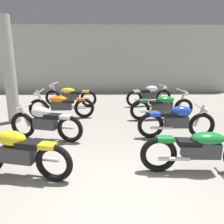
# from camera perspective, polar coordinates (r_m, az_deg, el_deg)

# --- Properties ---
(ground_plane) EXTENTS (60.00, 60.00, 0.00)m
(ground_plane) POSITION_cam_1_polar(r_m,az_deg,el_deg) (3.42, 0.85, -23.06)
(ground_plane) COLOR gray
(back_wall) EXTENTS (13.28, 0.24, 3.60)m
(back_wall) POSITION_cam_1_polar(r_m,az_deg,el_deg) (12.35, -0.45, 13.38)
(back_wall) COLOR #B2B2AD
(back_wall) RESTS_ON ground
(support_pillar) EXTENTS (0.36, 0.36, 3.20)m
(support_pillar) POSITION_cam_1_polar(r_m,az_deg,el_deg) (7.43, -25.10, 9.56)
(support_pillar) COLOR #B2B2AD
(support_pillar) RESTS_ON ground
(motorcycle_left_row_0) EXTENTS (1.95, 0.62, 0.88)m
(motorcycle_left_row_0) POSITION_cam_1_polar(r_m,az_deg,el_deg) (4.17, -23.20, -9.65)
(motorcycle_left_row_0) COLOR black
(motorcycle_left_row_0) RESTS_ON ground
(motorcycle_left_row_1) EXTENTS (1.94, 0.66, 0.88)m
(motorcycle_left_row_1) POSITION_cam_1_polar(r_m,az_deg,el_deg) (5.71, -16.97, -2.57)
(motorcycle_left_row_1) COLOR black
(motorcycle_left_row_1) RESTS_ON ground
(motorcycle_left_row_2) EXTENTS (2.17, 0.68, 0.97)m
(motorcycle_left_row_2) POSITION_cam_1_polar(r_m,az_deg,el_deg) (7.53, -13.06, 1.75)
(motorcycle_left_row_2) COLOR black
(motorcycle_left_row_2) RESTS_ON ground
(motorcycle_left_row_3) EXTENTS (2.17, 0.68, 0.97)m
(motorcycle_left_row_3) POSITION_cam_1_polar(r_m,az_deg,el_deg) (9.22, -10.79, 4.21)
(motorcycle_left_row_3) COLOR black
(motorcycle_left_row_3) RESTS_ON ground
(motorcycle_right_row_0) EXTENTS (2.17, 0.68, 0.97)m
(motorcycle_right_row_0) POSITION_cam_1_polar(r_m,az_deg,el_deg) (4.30, 22.20, -8.86)
(motorcycle_right_row_0) COLOR black
(motorcycle_right_row_0) RESTS_ON ground
(motorcycle_right_row_1) EXTENTS (1.97, 0.48, 0.88)m
(motorcycle_right_row_1) POSITION_cam_1_polar(r_m,az_deg,el_deg) (5.81, 16.45, -2.24)
(motorcycle_right_row_1) COLOR black
(motorcycle_right_row_1) RESTS_ON ground
(motorcycle_right_row_2) EXTENTS (2.17, 0.69, 0.97)m
(motorcycle_right_row_2) POSITION_cam_1_polar(r_m,az_deg,el_deg) (7.43, 12.98, 1.58)
(motorcycle_right_row_2) COLOR black
(motorcycle_right_row_2) RESTS_ON ground
(motorcycle_right_row_3) EXTENTS (1.95, 0.65, 0.88)m
(motorcycle_right_row_3) POSITION_cam_1_polar(r_m,az_deg,el_deg) (9.27, 9.64, 4.37)
(motorcycle_right_row_3) COLOR black
(motorcycle_right_row_3) RESTS_ON ground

